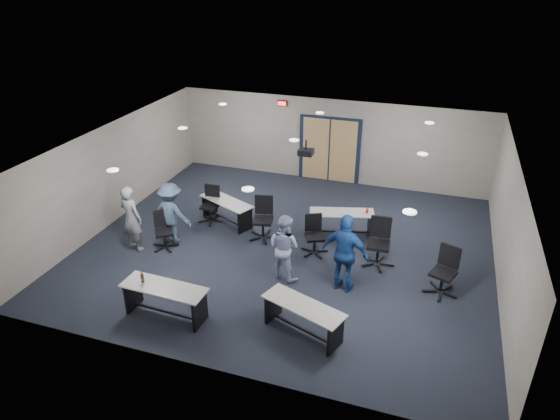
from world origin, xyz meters
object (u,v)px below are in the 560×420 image
(table_front_left, at_px, (165,296))
(person_back, at_px, (171,213))
(table_back_left, at_px, (227,208))
(person_gray, at_px, (131,218))
(person_navy, at_px, (346,254))
(chair_loose_left, at_px, (164,231))
(person_lightblue, at_px, (284,247))
(chair_back_d, at_px, (379,243))
(table_front_right, at_px, (303,314))
(chair_back_b, at_px, (263,219))
(chair_loose_right, at_px, (443,272))
(chair_back_a, at_px, (210,205))
(table_back_right, at_px, (342,219))
(chair_back_c, at_px, (315,235))

(table_front_left, height_order, person_back, person_back)
(table_back_left, xyz_separation_m, person_gray, (-1.65, -2.01, 0.40))
(table_back_left, bearing_deg, person_gray, -104.46)
(table_back_left, bearing_deg, person_navy, -4.05)
(chair_loose_left, distance_m, person_lightblue, 3.28)
(table_back_left, distance_m, chair_back_d, 4.34)
(person_lightblue, bearing_deg, person_gray, 20.54)
(table_front_right, relative_size, table_back_left, 1.02)
(table_front_left, distance_m, chair_back_d, 5.04)
(chair_back_b, bearing_deg, person_back, -170.09)
(table_front_right, height_order, chair_loose_right, chair_loose_right)
(person_back, bearing_deg, person_gray, 44.29)
(chair_back_a, xyz_separation_m, person_lightblue, (2.77, -1.92, 0.27))
(chair_back_a, bearing_deg, person_lightblue, -37.40)
(table_back_right, bearing_deg, chair_loose_left, -168.64)
(person_gray, bearing_deg, chair_back_b, -137.63)
(chair_back_b, distance_m, chair_back_d, 3.04)
(chair_back_c, relative_size, person_back, 0.61)
(person_lightblue, relative_size, person_navy, 0.86)
(table_front_left, height_order, person_navy, person_navy)
(chair_back_b, bearing_deg, person_gray, -164.78)
(chair_loose_right, bearing_deg, table_front_left, -133.32)
(chair_loose_left, distance_m, person_gray, 0.84)
(person_navy, xyz_separation_m, person_back, (-4.61, 0.67, -0.10))
(chair_back_c, bearing_deg, chair_back_a, 141.57)
(chair_back_b, distance_m, chair_loose_right, 4.63)
(table_front_right, bearing_deg, chair_back_a, 155.39)
(person_gray, bearing_deg, chair_back_c, -149.58)
(table_front_right, xyz_separation_m, chair_back_c, (-0.56, 2.96, 0.03))
(person_gray, relative_size, person_navy, 0.94)
(chair_back_a, bearing_deg, chair_back_b, -16.38)
(table_front_left, distance_m, chair_back_c, 4.01)
(table_front_left, bearing_deg, person_gray, 137.43)
(table_back_left, xyz_separation_m, chair_back_c, (2.70, -0.79, 0.04))
(table_back_left, xyz_separation_m, chair_back_d, (4.26, -0.82, 0.13))
(person_gray, xyz_separation_m, person_lightblue, (3.96, 0.00, -0.07))
(table_front_left, relative_size, table_front_right, 1.02)
(table_back_left, bearing_deg, person_back, -98.28)
(table_back_left, bearing_deg, table_front_left, -58.74)
(chair_back_c, height_order, person_gray, person_gray)
(table_back_left, height_order, person_gray, person_gray)
(table_front_left, distance_m, chair_loose_right, 5.90)
(table_front_right, height_order, person_gray, person_gray)
(table_front_right, xyz_separation_m, chair_back_a, (-3.73, 3.67, 0.05))
(table_back_right, xyz_separation_m, person_navy, (0.57, -2.38, 0.45))
(table_front_left, relative_size, chair_back_a, 1.73)
(table_back_right, height_order, chair_loose_right, chair_loose_right)
(chair_back_a, distance_m, person_gray, 2.29)
(chair_loose_left, bearing_deg, table_front_left, -94.89)
(table_back_right, bearing_deg, person_lightblue, -125.08)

